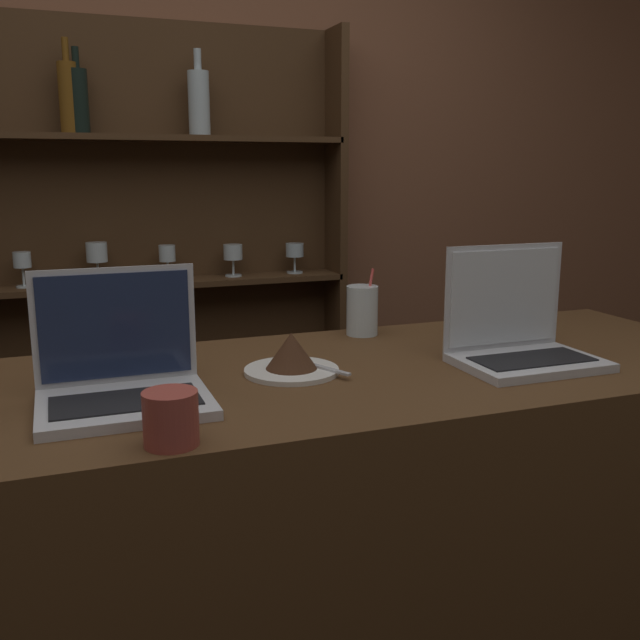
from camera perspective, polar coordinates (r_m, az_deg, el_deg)
name	(u,v)px	position (r m, az deg, el deg)	size (l,w,h in m)	color
bar_counter	(275,617)	(1.66, -3.60, -22.61)	(2.16, 0.69, 1.08)	#4C3019
back_wall	(165,206)	(2.67, -12.29, 8.88)	(7.00, 0.06, 2.70)	brown
back_shelf	(131,295)	(2.61, -14.85, 1.92)	(1.53, 0.18, 1.98)	#472D19
laptop_near	(122,375)	(1.30, -15.57, -4.27)	(0.29, 0.23, 0.23)	silver
laptop_far	(519,336)	(1.57, 15.61, -1.22)	(0.29, 0.21, 0.25)	silver
cake_plate	(292,357)	(1.44, -2.29, -2.97)	(0.19, 0.19, 0.08)	silver
water_glass	(362,310)	(1.77, 3.40, 0.77)	(0.08, 0.08, 0.17)	silver
coffee_cup	(171,418)	(1.09, -11.85, -7.71)	(0.08, 0.08, 0.08)	#993D33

